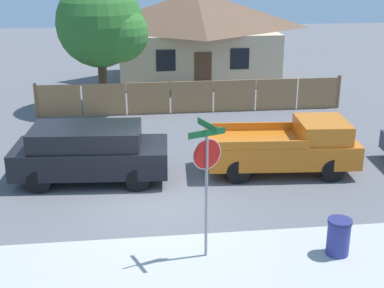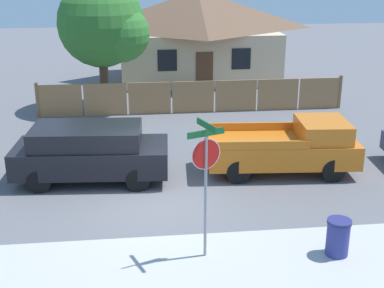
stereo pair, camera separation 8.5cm
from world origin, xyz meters
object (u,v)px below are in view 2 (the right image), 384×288
house (198,34)px  oak_tree (105,26)px  red_suv (90,151)px  trash_bin (338,237)px  stop_sign (206,167)px  orange_pickup (288,147)px

house → oak_tree: size_ratio=1.60×
red_suv → trash_bin: bearing=-36.3°
house → stop_sign: (-2.19, -19.18, -0.28)m
oak_tree → orange_pickup: oak_tree is taller
oak_tree → trash_bin: (5.78, -13.59, -3.31)m
orange_pickup → red_suv: bearing=-175.9°
orange_pickup → stop_sign: stop_sign is taller
orange_pickup → stop_sign: bearing=-120.4°
oak_tree → red_suv: size_ratio=1.19×
red_suv → stop_sign: size_ratio=1.47×
trash_bin → red_suv: bearing=139.4°
orange_pickup → trash_bin: bearing=-88.5°
house → oak_tree: bearing=-129.4°
red_suv → trash_bin: red_suv is taller
house → orange_pickup: house is taller
stop_sign → trash_bin: stop_sign is taller
house → orange_pickup: size_ratio=1.87×
orange_pickup → trash_bin: 5.20m
house → trash_bin: 19.62m
oak_tree → red_suv: oak_tree is taller
oak_tree → stop_sign: size_ratio=1.75×
red_suv → orange_pickup: 6.32m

